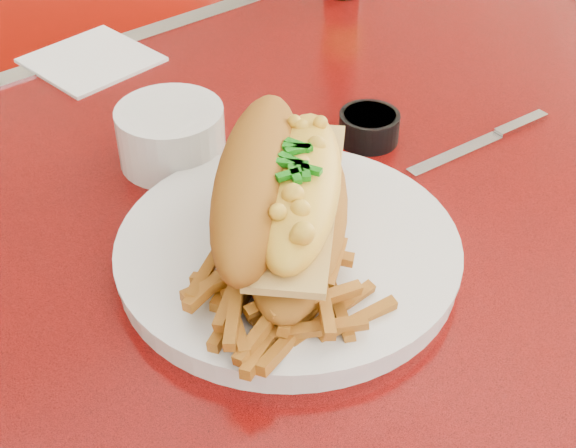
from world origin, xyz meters
TOP-DOWN VIEW (x-y plane):
  - diner_table at (0.00, 0.00)m, footprint 1.23×0.83m
  - booth_bench_far at (0.00, 0.81)m, footprint 1.20×0.51m
  - dinner_plate at (-0.04, -0.04)m, footprint 0.34×0.34m
  - mac_hoagie at (-0.04, -0.03)m, footprint 0.25×0.24m
  - fries_pile at (-0.09, -0.09)m, footprint 0.15×0.14m
  - fork at (-0.02, -0.05)m, footprint 0.08×0.14m
  - gravy_ramekin at (-0.03, 0.14)m, footprint 0.12×0.12m
  - sauce_cup_right at (0.14, 0.05)m, footprint 0.07×0.07m
  - knife at (0.24, -0.03)m, footprint 0.18×0.03m
  - paper_napkin at (0.01, 0.38)m, footprint 0.14×0.14m

SIDE VIEW (x-z plane):
  - booth_bench_far at x=0.00m, z-range -0.16..0.74m
  - diner_table at x=0.00m, z-range 0.22..0.99m
  - paper_napkin at x=0.01m, z-range 0.77..0.77m
  - knife at x=0.24m, z-range 0.77..0.78m
  - dinner_plate at x=-0.04m, z-range 0.77..0.79m
  - sauce_cup_right at x=0.14m, z-range 0.77..0.80m
  - fork at x=-0.02m, z-range 0.79..0.79m
  - gravy_ramekin at x=-0.03m, z-range 0.77..0.83m
  - fries_pile at x=-0.09m, z-range 0.79..0.82m
  - mac_hoagie at x=-0.04m, z-range 0.78..0.89m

